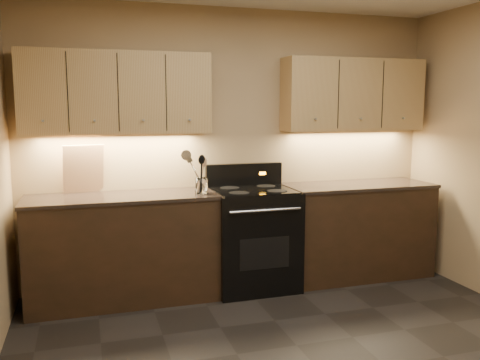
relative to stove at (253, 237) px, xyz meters
name	(u,v)px	position (x,y,z in m)	size (l,w,h in m)	color
wall_back	(235,147)	(-0.08, 0.32, 0.82)	(4.00, 0.04, 2.60)	tan
counter_left	(123,248)	(-1.18, 0.02, -0.01)	(1.62, 0.62, 0.93)	black
counter_right	(356,230)	(1.10, 0.02, -0.01)	(1.46, 0.62, 0.93)	black
stove	(253,237)	(0.00, 0.00, 0.00)	(0.76, 0.68, 1.14)	black
upper_cab_left	(117,93)	(-1.18, 0.17, 1.32)	(1.60, 0.30, 0.70)	tan
upper_cab_right	(353,95)	(1.10, 0.17, 1.32)	(1.44, 0.30, 0.70)	tan
outlet_plate	(96,170)	(-1.38, 0.31, 0.64)	(0.09, 0.01, 0.12)	#B2B5BA
utensil_crock	(201,186)	(-0.50, -0.07, 0.51)	(0.13, 0.13, 0.14)	white
cutting_board	(83,169)	(-1.48, 0.26, 0.66)	(0.34, 0.02, 0.44)	tan
wooden_spoon	(198,175)	(-0.53, -0.07, 0.61)	(0.06, 0.06, 0.29)	tan
black_spoon	(201,172)	(-0.50, -0.05, 0.64)	(0.06, 0.06, 0.35)	black
steel_spatula	(204,171)	(-0.47, -0.07, 0.64)	(0.08, 0.08, 0.35)	silver
steel_skimmer	(206,169)	(-0.46, -0.07, 0.66)	(0.09, 0.09, 0.39)	silver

